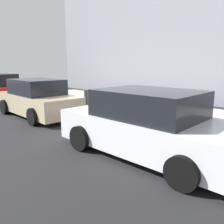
{
  "coord_description": "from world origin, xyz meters",
  "views": [
    {
      "loc": [
        -6.96,
        5.69,
        2.15
      ],
      "look_at": [
        -1.69,
        0.73,
        0.65
      ],
      "focal_mm": 36.92,
      "sensor_mm": 36.0,
      "label": 1
    }
  ],
  "objects_px": {
    "bollard_post": "(86,100)",
    "parked_car_white_0": "(148,125)",
    "suitcase_olive_0": "(170,117)",
    "suitcase_silver_5": "(113,107)",
    "fire_hydrant": "(100,102)",
    "suitcase_black_3": "(132,113)",
    "parking_meter": "(206,106)",
    "suitcase_teal_4": "(123,108)",
    "suitcase_red_1": "(154,115)",
    "parked_car_beige_1": "(37,99)",
    "suitcase_navy_2": "(144,112)"
  },
  "relations": [
    {
      "from": "bollard_post",
      "to": "parked_car_white_0",
      "type": "relative_size",
      "value": 0.2
    },
    {
      "from": "suitcase_teal_4",
      "to": "parking_meter",
      "type": "bearing_deg",
      "value": -176.26
    },
    {
      "from": "parking_meter",
      "to": "parked_car_beige_1",
      "type": "relative_size",
      "value": 0.29
    },
    {
      "from": "parked_car_white_0",
      "to": "bollard_post",
      "type": "bearing_deg",
      "value": -20.4
    },
    {
      "from": "suitcase_olive_0",
      "to": "suitcase_teal_4",
      "type": "height_order",
      "value": "suitcase_teal_4"
    },
    {
      "from": "suitcase_olive_0",
      "to": "suitcase_red_1",
      "type": "relative_size",
      "value": 0.97
    },
    {
      "from": "parked_car_beige_1",
      "to": "suitcase_red_1",
      "type": "bearing_deg",
      "value": -157.81
    },
    {
      "from": "suitcase_navy_2",
      "to": "parked_car_white_0",
      "type": "height_order",
      "value": "parked_car_white_0"
    },
    {
      "from": "suitcase_teal_4",
      "to": "parked_car_beige_1",
      "type": "distance_m",
      "value": 3.67
    },
    {
      "from": "bollard_post",
      "to": "parked_car_white_0",
      "type": "distance_m",
      "value": 5.2
    },
    {
      "from": "suitcase_olive_0",
      "to": "suitcase_navy_2",
      "type": "bearing_deg",
      "value": 0.18
    },
    {
      "from": "bollard_post",
      "to": "suitcase_black_3",
      "type": "bearing_deg",
      "value": -176.16
    },
    {
      "from": "parked_car_white_0",
      "to": "parked_car_beige_1",
      "type": "height_order",
      "value": "parked_car_white_0"
    },
    {
      "from": "suitcase_black_3",
      "to": "parked_car_beige_1",
      "type": "bearing_deg",
      "value": 29.14
    },
    {
      "from": "suitcase_black_3",
      "to": "fire_hydrant",
      "type": "distance_m",
      "value": 1.83
    },
    {
      "from": "suitcase_navy_2",
      "to": "suitcase_silver_5",
      "type": "xyz_separation_m",
      "value": [
        1.54,
        0.06,
        0.02
      ]
    },
    {
      "from": "bollard_post",
      "to": "suitcase_navy_2",
      "type": "bearing_deg",
      "value": -176.29
    },
    {
      "from": "suitcase_red_1",
      "to": "parked_car_beige_1",
      "type": "height_order",
      "value": "parked_car_beige_1"
    },
    {
      "from": "suitcase_teal_4",
      "to": "suitcase_silver_5",
      "type": "height_order",
      "value": "suitcase_silver_5"
    },
    {
      "from": "parking_meter",
      "to": "parked_car_beige_1",
      "type": "xyz_separation_m",
      "value": [
        6.22,
        2.21,
        -0.24
      ]
    },
    {
      "from": "suitcase_olive_0",
      "to": "suitcase_navy_2",
      "type": "relative_size",
      "value": 1.09
    },
    {
      "from": "bollard_post",
      "to": "parked_car_beige_1",
      "type": "xyz_separation_m",
      "value": [
        0.98,
        1.81,
        0.13
      ]
    },
    {
      "from": "suitcase_red_1",
      "to": "suitcase_teal_4",
      "type": "distance_m",
      "value": 1.57
    },
    {
      "from": "suitcase_olive_0",
      "to": "suitcase_black_3",
      "type": "height_order",
      "value": "suitcase_olive_0"
    },
    {
      "from": "suitcase_teal_4",
      "to": "suitcase_olive_0",
      "type": "bearing_deg",
      "value": -179.7
    },
    {
      "from": "suitcase_olive_0",
      "to": "parked_car_white_0",
      "type": "bearing_deg",
      "value": 109.3
    },
    {
      "from": "fire_hydrant",
      "to": "bollard_post",
      "type": "relative_size",
      "value": 0.9
    },
    {
      "from": "suitcase_olive_0",
      "to": "suitcase_silver_5",
      "type": "bearing_deg",
      "value": 1.39
    },
    {
      "from": "suitcase_red_1",
      "to": "suitcase_silver_5",
      "type": "height_order",
      "value": "suitcase_red_1"
    },
    {
      "from": "suitcase_red_1",
      "to": "parked_car_beige_1",
      "type": "xyz_separation_m",
      "value": [
        4.64,
        1.89,
        0.23
      ]
    },
    {
      "from": "bollard_post",
      "to": "parking_meter",
      "type": "relative_size",
      "value": 0.71
    },
    {
      "from": "parking_meter",
      "to": "suitcase_black_3",
      "type": "bearing_deg",
      "value": 4.88
    },
    {
      "from": "parked_car_beige_1",
      "to": "parked_car_white_0",
      "type": "bearing_deg",
      "value": 180.0
    },
    {
      "from": "suitcase_silver_5",
      "to": "parked_car_white_0",
      "type": "distance_m",
      "value": 3.84
    },
    {
      "from": "fire_hydrant",
      "to": "suitcase_olive_0",
      "type": "bearing_deg",
      "value": -179.07
    },
    {
      "from": "suitcase_silver_5",
      "to": "parked_car_beige_1",
      "type": "relative_size",
      "value": 0.23
    },
    {
      "from": "suitcase_silver_5",
      "to": "bollard_post",
      "type": "xyz_separation_m",
      "value": [
        1.58,
        0.14,
        0.1
      ]
    },
    {
      "from": "suitcase_red_1",
      "to": "suitcase_silver_5",
      "type": "relative_size",
      "value": 1.0
    },
    {
      "from": "parking_meter",
      "to": "suitcase_teal_4",
      "type": "bearing_deg",
      "value": 3.74
    },
    {
      "from": "parked_car_white_0",
      "to": "parking_meter",
      "type": "bearing_deg",
      "value": -99.34
    },
    {
      "from": "suitcase_navy_2",
      "to": "bollard_post",
      "type": "xyz_separation_m",
      "value": [
        3.11,
        0.2,
        0.11
      ]
    },
    {
      "from": "suitcase_navy_2",
      "to": "suitcase_black_3",
      "type": "height_order",
      "value": "suitcase_navy_2"
    },
    {
      "from": "suitcase_teal_4",
      "to": "fire_hydrant",
      "type": "relative_size",
      "value": 1.2
    },
    {
      "from": "suitcase_navy_2",
      "to": "fire_hydrant",
      "type": "height_order",
      "value": "suitcase_navy_2"
    },
    {
      "from": "parked_car_white_0",
      "to": "parked_car_beige_1",
      "type": "bearing_deg",
      "value": 0.0
    },
    {
      "from": "bollard_post",
      "to": "parking_meter",
      "type": "distance_m",
      "value": 5.26
    },
    {
      "from": "suitcase_teal_4",
      "to": "bollard_post",
      "type": "distance_m",
      "value": 2.1
    },
    {
      "from": "suitcase_teal_4",
      "to": "suitcase_navy_2",
      "type": "bearing_deg",
      "value": -179.58
    },
    {
      "from": "suitcase_black_3",
      "to": "suitcase_teal_4",
      "type": "bearing_deg",
      "value": -2.49
    },
    {
      "from": "fire_hydrant",
      "to": "suitcase_navy_2",
      "type": "bearing_deg",
      "value": -178.74
    }
  ]
}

